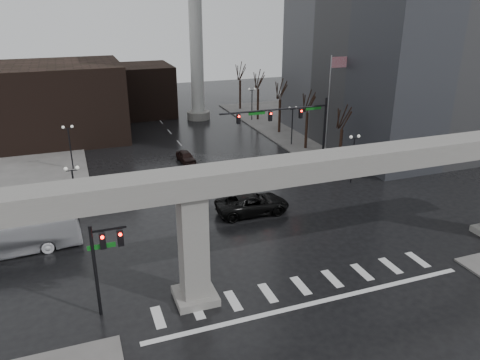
{
  "coord_description": "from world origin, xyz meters",
  "views": [
    {
      "loc": [
        -13.0,
        -24.47,
        17.96
      ],
      "look_at": [
        -1.08,
        7.83,
        4.5
      ],
      "focal_mm": 35.0,
      "sensor_mm": 36.0,
      "label": 1
    }
  ],
  "objects": [
    {
      "name": "ground",
      "position": [
        0.0,
        0.0,
        0.0
      ],
      "size": [
        160.0,
        160.0,
        0.0
      ],
      "primitive_type": "plane",
      "color": "black",
      "rests_on": "ground"
    },
    {
      "name": "sidewalk_ne",
      "position": [
        26.0,
        36.0,
        0.07
      ],
      "size": [
        28.0,
        36.0,
        0.15
      ],
      "primitive_type": "cube",
      "color": "slate",
      "rests_on": "ground"
    },
    {
      "name": "elevated_guideway",
      "position": [
        1.26,
        0.0,
        6.88
      ],
      "size": [
        48.0,
        2.6,
        8.7
      ],
      "color": "gray",
      "rests_on": "ground"
    },
    {
      "name": "building_far_left",
      "position": [
        -14.0,
        42.0,
        5.0
      ],
      "size": [
        16.0,
        14.0,
        10.0
      ],
      "primitive_type": "cube",
      "color": "black",
      "rests_on": "ground"
    },
    {
      "name": "building_far_mid",
      "position": [
        -2.0,
        52.0,
        4.0
      ],
      "size": [
        10.0,
        10.0,
        8.0
      ],
      "primitive_type": "cube",
      "color": "black",
      "rests_on": "ground"
    },
    {
      "name": "smokestack",
      "position": [
        6.0,
        46.0,
        13.35
      ],
      "size": [
        3.6,
        3.6,
        30.0
      ],
      "color": "#BBBCB7",
      "rests_on": "ground"
    },
    {
      "name": "signal_mast_arm",
      "position": [
        8.99,
        18.8,
        5.83
      ],
      "size": [
        12.12,
        0.43,
        8.0
      ],
      "color": "black",
      "rests_on": "ground"
    },
    {
      "name": "signal_left_pole",
      "position": [
        -12.25,
        0.5,
        4.07
      ],
      "size": [
        2.3,
        0.3,
        6.0
      ],
      "color": "black",
      "rests_on": "ground"
    },
    {
      "name": "flagpole_assembly",
      "position": [
        15.29,
        22.0,
        7.53
      ],
      "size": [
        2.06,
        0.12,
        12.0
      ],
      "color": "silver",
      "rests_on": "ground"
    },
    {
      "name": "lamp_right_0",
      "position": [
        13.5,
        14.0,
        3.47
      ],
      "size": [
        1.22,
        0.32,
        5.11
      ],
      "color": "black",
      "rests_on": "ground"
    },
    {
      "name": "lamp_right_1",
      "position": [
        13.5,
        28.0,
        3.47
      ],
      "size": [
        1.22,
        0.32,
        5.11
      ],
      "color": "black",
      "rests_on": "ground"
    },
    {
      "name": "lamp_right_2",
      "position": [
        13.5,
        42.0,
        3.47
      ],
      "size": [
        1.22,
        0.32,
        5.11
      ],
      "color": "black",
      "rests_on": "ground"
    },
    {
      "name": "lamp_left_0",
      "position": [
        -13.5,
        14.0,
        3.47
      ],
      "size": [
        1.22,
        0.32,
        5.11
      ],
      "color": "black",
      "rests_on": "ground"
    },
    {
      "name": "lamp_left_1",
      "position": [
        -13.5,
        28.0,
        3.47
      ],
      "size": [
        1.22,
        0.32,
        5.11
      ],
      "color": "black",
      "rests_on": "ground"
    },
    {
      "name": "lamp_left_2",
      "position": [
        -13.5,
        42.0,
        3.47
      ],
      "size": [
        1.22,
        0.32,
        5.11
      ],
      "color": "black",
      "rests_on": "ground"
    },
    {
      "name": "tree_right_0",
      "position": [
        14.53,
        18.02,
        2.79
      ],
      "size": [
        1.09,
        1.58,
        7.5
      ],
      "color": "black",
      "rests_on": "ground"
    },
    {
      "name": "tree_right_1",
      "position": [
        14.53,
        26.02,
        2.85
      ],
      "size": [
        1.09,
        1.61,
        7.67
      ],
      "color": "black",
      "rests_on": "ground"
    },
    {
      "name": "tree_right_2",
      "position": [
        14.53,
        34.02,
        2.91
      ],
      "size": [
        1.1,
        1.63,
        7.85
      ],
      "color": "black",
      "rests_on": "ground"
    },
    {
      "name": "tree_right_3",
      "position": [
        14.53,
        42.02,
        2.98
      ],
      "size": [
        1.11,
        1.66,
        8.02
      ],
      "color": "black",
      "rests_on": "ground"
    },
    {
      "name": "tree_right_4",
      "position": [
        14.53,
        50.02,
        3.04
      ],
      "size": [
        1.12,
        1.69,
        8.19
      ],
      "color": "black",
      "rests_on": "ground"
    },
    {
      "name": "pickup_truck",
      "position": [
        1.14,
        10.65,
        0.91
      ],
      "size": [
        6.66,
        3.23,
        1.82
      ],
      "primitive_type": "imported",
      "rotation": [
        0.0,
        0.0,
        1.54
      ],
      "color": "black",
      "rests_on": "ground"
    },
    {
      "name": "city_bus",
      "position": [
        -18.71,
        10.41,
        1.48
      ],
      "size": [
        10.72,
        2.77,
        2.97
      ],
      "primitive_type": "imported",
      "rotation": [
        0.0,
        0.0,
        1.6
      ],
      "color": "silver",
      "rests_on": "ground"
    },
    {
      "name": "far_car",
      "position": [
        -1.02,
        26.25,
        0.64
      ],
      "size": [
        1.85,
        3.89,
        1.28
      ],
      "primitive_type": "imported",
      "rotation": [
        0.0,
        0.0,
        0.09
      ],
      "color": "black",
      "rests_on": "ground"
    }
  ]
}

